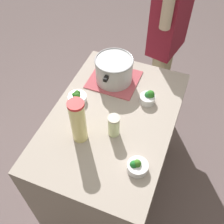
{
  "coord_description": "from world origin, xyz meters",
  "views": [
    {
      "loc": [
        -0.97,
        -0.38,
        2.22
      ],
      "look_at": [
        0.0,
        0.0,
        0.95
      ],
      "focal_mm": 43.91,
      "sensor_mm": 36.0,
      "label": 1
    }
  ],
  "objects_px": {
    "broccoli_bowl_front": "(148,98)",
    "broccoli_bowl_center": "(137,166)",
    "lemonade_pitcher": "(78,121)",
    "person_cook": "(167,39)",
    "broccoli_bowl_back": "(77,97)",
    "cooking_pot": "(114,69)",
    "mason_jar": "(114,126)"
  },
  "relations": [
    {
      "from": "cooking_pot",
      "to": "broccoli_bowl_front",
      "type": "height_order",
      "value": "cooking_pot"
    },
    {
      "from": "broccoli_bowl_back",
      "to": "mason_jar",
      "type": "bearing_deg",
      "value": -116.19
    },
    {
      "from": "cooking_pot",
      "to": "broccoli_bowl_center",
      "type": "distance_m",
      "value": 0.69
    },
    {
      "from": "cooking_pot",
      "to": "lemonade_pitcher",
      "type": "relative_size",
      "value": 1.09
    },
    {
      "from": "cooking_pot",
      "to": "broccoli_bowl_front",
      "type": "relative_size",
      "value": 3.22
    },
    {
      "from": "cooking_pot",
      "to": "broccoli_bowl_front",
      "type": "xyz_separation_m",
      "value": [
        -0.11,
        -0.27,
        -0.06
      ]
    },
    {
      "from": "lemonade_pitcher",
      "to": "broccoli_bowl_center",
      "type": "xyz_separation_m",
      "value": [
        -0.08,
        -0.37,
        -0.12
      ]
    },
    {
      "from": "cooking_pot",
      "to": "broccoli_bowl_back",
      "type": "relative_size",
      "value": 2.79
    },
    {
      "from": "broccoli_bowl_front",
      "to": "lemonade_pitcher",
      "type": "bearing_deg",
      "value": 145.34
    },
    {
      "from": "broccoli_bowl_center",
      "to": "broccoli_bowl_back",
      "type": "distance_m",
      "value": 0.61
    },
    {
      "from": "mason_jar",
      "to": "broccoli_bowl_front",
      "type": "height_order",
      "value": "mason_jar"
    },
    {
      "from": "broccoli_bowl_center",
      "to": "person_cook",
      "type": "relative_size",
      "value": 0.07
    },
    {
      "from": "lemonade_pitcher",
      "to": "broccoli_bowl_back",
      "type": "distance_m",
      "value": 0.31
    },
    {
      "from": "mason_jar",
      "to": "person_cook",
      "type": "xyz_separation_m",
      "value": [
        1.02,
        -0.06,
        -0.08
      ]
    },
    {
      "from": "cooking_pot",
      "to": "lemonade_pitcher",
      "type": "height_order",
      "value": "lemonade_pitcher"
    },
    {
      "from": "lemonade_pitcher",
      "to": "broccoli_bowl_front",
      "type": "height_order",
      "value": "lemonade_pitcher"
    },
    {
      "from": "lemonade_pitcher",
      "to": "broccoli_bowl_front",
      "type": "relative_size",
      "value": 2.94
    },
    {
      "from": "broccoli_bowl_back",
      "to": "broccoli_bowl_front",
      "type": "bearing_deg",
      "value": -69.51
    },
    {
      "from": "broccoli_bowl_front",
      "to": "person_cook",
      "type": "xyz_separation_m",
      "value": [
        0.71,
        0.05,
        -0.04
      ]
    },
    {
      "from": "person_cook",
      "to": "broccoli_bowl_back",
      "type": "bearing_deg",
      "value": 156.81
    },
    {
      "from": "broccoli_bowl_front",
      "to": "broccoli_bowl_center",
      "type": "relative_size",
      "value": 0.89
    },
    {
      "from": "broccoli_bowl_front",
      "to": "person_cook",
      "type": "relative_size",
      "value": 0.06
    },
    {
      "from": "lemonade_pitcher",
      "to": "person_cook",
      "type": "bearing_deg",
      "value": -11.66
    },
    {
      "from": "mason_jar",
      "to": "broccoli_bowl_back",
      "type": "bearing_deg",
      "value": 63.81
    },
    {
      "from": "cooking_pot",
      "to": "mason_jar",
      "type": "relative_size",
      "value": 2.26
    },
    {
      "from": "cooking_pot",
      "to": "broccoli_bowl_back",
      "type": "xyz_separation_m",
      "value": [
        -0.26,
        0.15,
        -0.07
      ]
    },
    {
      "from": "lemonade_pitcher",
      "to": "broccoli_bowl_back",
      "type": "relative_size",
      "value": 2.55
    },
    {
      "from": "broccoli_bowl_center",
      "to": "person_cook",
      "type": "height_order",
      "value": "person_cook"
    },
    {
      "from": "mason_jar",
      "to": "broccoli_bowl_front",
      "type": "distance_m",
      "value": 0.33
    },
    {
      "from": "cooking_pot",
      "to": "broccoli_bowl_front",
      "type": "bearing_deg",
      "value": -111.11
    },
    {
      "from": "cooking_pot",
      "to": "broccoli_bowl_back",
      "type": "distance_m",
      "value": 0.31
    },
    {
      "from": "broccoli_bowl_front",
      "to": "broccoli_bowl_back",
      "type": "height_order",
      "value": "broccoli_bowl_front"
    }
  ]
}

